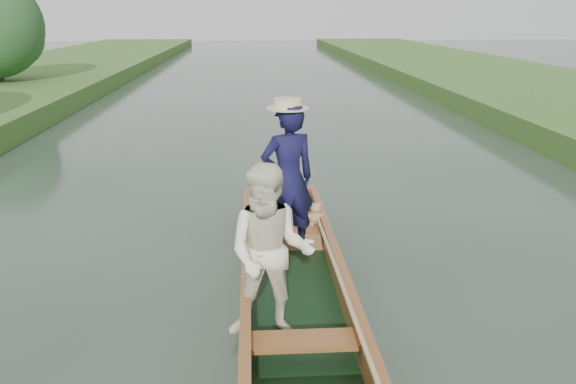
{
  "coord_description": "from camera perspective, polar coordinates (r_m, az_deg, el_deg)",
  "views": [
    {
      "loc": [
        -0.42,
        -5.81,
        3.01
      ],
      "look_at": [
        0.0,
        0.6,
        0.95
      ],
      "focal_mm": 35.0,
      "sensor_mm": 36.0,
      "label": 1
    }
  ],
  "objects": [
    {
      "name": "punt",
      "position": [
        6.19,
        -0.31,
        -4.53
      ],
      "size": [
        1.3,
        5.21,
        2.02
      ],
      "color": "black",
      "rests_on": "ground"
    },
    {
      "name": "ground",
      "position": [
        6.55,
        0.35,
        -9.55
      ],
      "size": [
        120.0,
        120.0,
        0.0
      ],
      "primitive_type": "plane",
      "color": "#283D30",
      "rests_on": "ground"
    }
  ]
}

